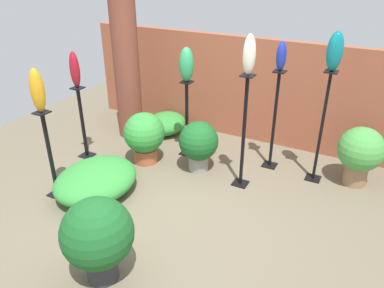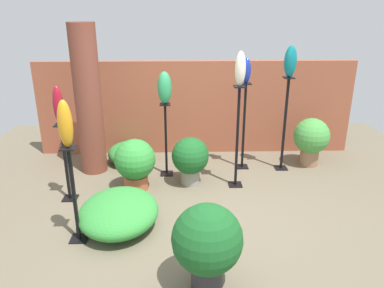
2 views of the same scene
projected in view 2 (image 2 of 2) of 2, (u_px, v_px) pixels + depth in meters
ground_plane at (202, 218)px, 4.80m from camera, size 8.00×8.00×0.00m
brick_wall_back at (196, 108)px, 6.71m from camera, size 5.60×0.12×1.67m
brick_pillar at (88, 101)px, 5.79m from camera, size 0.41×0.41×2.34m
pedestal_jade at (166, 143)px, 5.87m from camera, size 0.20×0.20×1.17m
pedestal_amber at (75, 199)px, 4.19m from camera, size 0.20×0.20×1.15m
pedestal_ivory at (237, 141)px, 5.43m from camera, size 0.20×0.20×1.52m
pedestal_teal at (284, 128)px, 6.01m from camera, size 0.20×0.20×1.53m
pedestal_ruby at (66, 166)px, 5.11m from camera, size 0.20×0.20×1.10m
pedestal_cobalt at (244, 130)px, 6.08m from camera, size 0.20×0.20×1.43m
art_vase_jade at (165, 88)px, 5.56m from camera, size 0.21×0.20×0.49m
art_vase_amber at (65, 124)px, 3.88m from camera, size 0.15×0.16×0.52m
art_vase_ivory at (240, 69)px, 5.06m from camera, size 0.15×0.15×0.48m
art_vase_teal at (290, 61)px, 5.64m from camera, size 0.19×0.19×0.48m
art_vase_ruby at (58, 105)px, 4.81m from camera, size 0.14×0.14×0.51m
art_vase_cobalt at (247, 71)px, 5.74m from camera, size 0.13×0.14×0.39m
potted_plant_near_pillar at (135, 162)px, 5.42m from camera, size 0.60×0.60×0.77m
potted_plant_back_center at (311, 138)px, 6.24m from camera, size 0.59×0.59×0.82m
potted_plant_mid_right at (207, 242)px, 3.47m from camera, size 0.67×0.67×0.88m
potted_plant_walkway_edge at (190, 158)px, 5.59m from camera, size 0.56×0.56×0.74m
foliage_bed_east at (119, 212)px, 4.58m from camera, size 0.97×1.15×0.38m
foliage_bed_west at (127, 153)px, 6.45m from camera, size 0.65×0.77×0.34m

